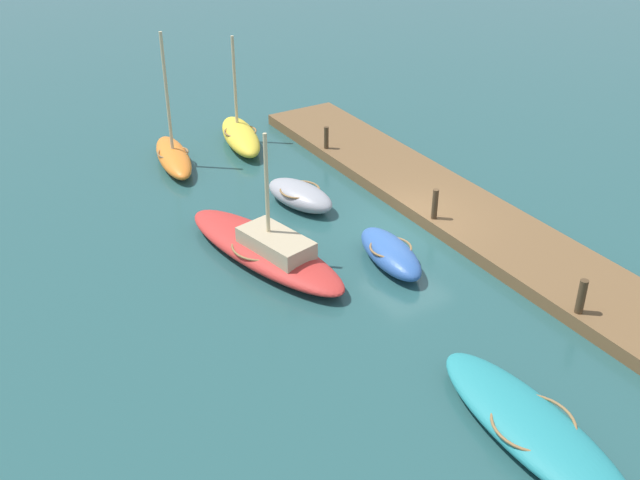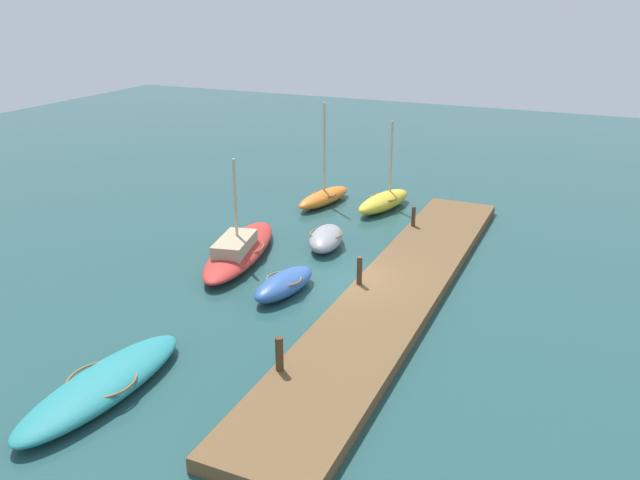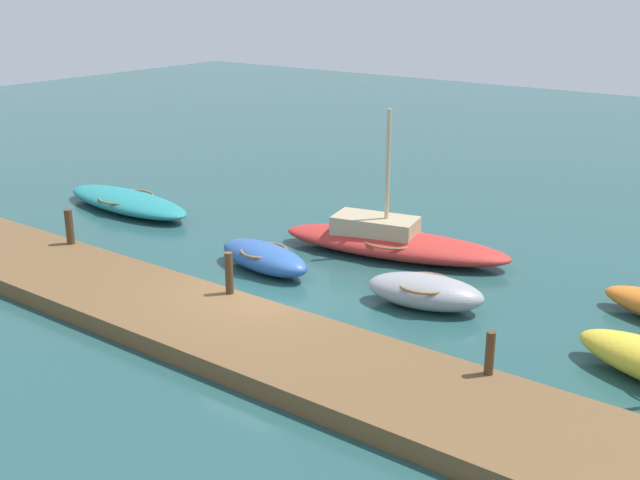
{
  "view_description": "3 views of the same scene",
  "coord_description": "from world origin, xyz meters",
  "px_view_note": "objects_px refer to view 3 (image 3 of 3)",
  "views": [
    {
      "loc": [
        -17.4,
        13.9,
        12.3
      ],
      "look_at": [
        -0.22,
        3.57,
        0.73
      ],
      "focal_mm": 42.85,
      "sensor_mm": 36.0,
      "label": 1
    },
    {
      "loc": [
        -20.31,
        -8.0,
        10.26
      ],
      "look_at": [
        1.19,
        1.63,
        1.17
      ],
      "focal_mm": 36.33,
      "sensor_mm": 36.0,
      "label": 2
    },
    {
      "loc": [
        11.72,
        -13.33,
        7.68
      ],
      "look_at": [
        0.08,
        2.3,
        1.08
      ],
      "focal_mm": 43.77,
      "sensor_mm": 36.0,
      "label": 3
    }
  ],
  "objects_px": {
    "mooring_post_west": "(69,227)",
    "sailboat_red": "(391,241)",
    "mooring_post_mid_east": "(490,353)",
    "rowboat_blue": "(264,257)",
    "mooring_post_mid_west": "(229,273)",
    "motorboat_teal": "(127,201)",
    "dinghy_grey": "(425,291)"
  },
  "relations": [
    {
      "from": "motorboat_teal",
      "to": "mooring_post_mid_west",
      "type": "bearing_deg",
      "value": -22.5
    },
    {
      "from": "motorboat_teal",
      "to": "mooring_post_west",
      "type": "relative_size",
      "value": 5.88
    },
    {
      "from": "dinghy_grey",
      "to": "mooring_post_west",
      "type": "xyz_separation_m",
      "value": [
        -9.91,
        -2.93,
        0.51
      ]
    },
    {
      "from": "mooring_post_mid_east",
      "to": "rowboat_blue",
      "type": "bearing_deg",
      "value": 162.31
    },
    {
      "from": "mooring_post_mid_west",
      "to": "dinghy_grey",
      "type": "bearing_deg",
      "value": 38.19
    },
    {
      "from": "motorboat_teal",
      "to": "sailboat_red",
      "type": "xyz_separation_m",
      "value": [
        9.76,
        1.54,
        0.11
      ]
    },
    {
      "from": "dinghy_grey",
      "to": "mooring_post_mid_west",
      "type": "distance_m",
      "value": 4.77
    },
    {
      "from": "sailboat_red",
      "to": "mooring_post_mid_east",
      "type": "relative_size",
      "value": 7.92
    },
    {
      "from": "mooring_post_mid_west",
      "to": "motorboat_teal",
      "type": "bearing_deg",
      "value": 154.65
    },
    {
      "from": "mooring_post_west",
      "to": "motorboat_teal",
      "type": "bearing_deg",
      "value": 121.15
    },
    {
      "from": "motorboat_teal",
      "to": "sailboat_red",
      "type": "distance_m",
      "value": 9.88
    },
    {
      "from": "dinghy_grey",
      "to": "mooring_post_west",
      "type": "height_order",
      "value": "mooring_post_west"
    },
    {
      "from": "motorboat_teal",
      "to": "sailboat_red",
      "type": "relative_size",
      "value": 0.84
    },
    {
      "from": "mooring_post_mid_west",
      "to": "mooring_post_mid_east",
      "type": "height_order",
      "value": "mooring_post_mid_west"
    },
    {
      "from": "dinghy_grey",
      "to": "mooring_post_mid_east",
      "type": "bearing_deg",
      "value": -56.97
    },
    {
      "from": "mooring_post_west",
      "to": "mooring_post_mid_west",
      "type": "relative_size",
      "value": 0.97
    },
    {
      "from": "dinghy_grey",
      "to": "mooring_post_west",
      "type": "distance_m",
      "value": 10.35
    },
    {
      "from": "motorboat_teal",
      "to": "mooring_post_mid_east",
      "type": "height_order",
      "value": "mooring_post_mid_east"
    },
    {
      "from": "motorboat_teal",
      "to": "mooring_post_mid_west",
      "type": "relative_size",
      "value": 5.71
    },
    {
      "from": "rowboat_blue",
      "to": "mooring_post_mid_west",
      "type": "bearing_deg",
      "value": -59.11
    },
    {
      "from": "sailboat_red",
      "to": "mooring_post_west",
      "type": "relative_size",
      "value": 6.97
    },
    {
      "from": "sailboat_red",
      "to": "rowboat_blue",
      "type": "relative_size",
      "value": 2.12
    },
    {
      "from": "dinghy_grey",
      "to": "mooring_post_mid_east",
      "type": "relative_size",
      "value": 3.52
    },
    {
      "from": "dinghy_grey",
      "to": "mooring_post_mid_west",
      "type": "bearing_deg",
      "value": -154.85
    },
    {
      "from": "mooring_post_west",
      "to": "mooring_post_mid_east",
      "type": "relative_size",
      "value": 1.14
    },
    {
      "from": "sailboat_red",
      "to": "rowboat_blue",
      "type": "xyz_separation_m",
      "value": [
        -2.14,
        -3.15,
        -0.04
      ]
    },
    {
      "from": "rowboat_blue",
      "to": "mooring_post_mid_east",
      "type": "distance_m",
      "value": 8.22
    },
    {
      "from": "motorboat_teal",
      "to": "rowboat_blue",
      "type": "distance_m",
      "value": 7.79
    },
    {
      "from": "mooring_post_west",
      "to": "sailboat_red",
      "type": "bearing_deg",
      "value": 37.8
    },
    {
      "from": "rowboat_blue",
      "to": "mooring_post_west",
      "type": "relative_size",
      "value": 3.28
    },
    {
      "from": "sailboat_red",
      "to": "mooring_post_mid_west",
      "type": "bearing_deg",
      "value": -113.29
    },
    {
      "from": "motorboat_teal",
      "to": "mooring_post_mid_east",
      "type": "bearing_deg",
      "value": -12.05
    }
  ]
}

